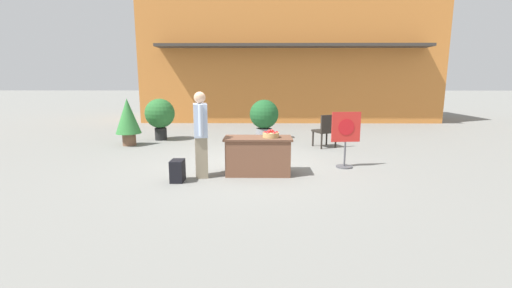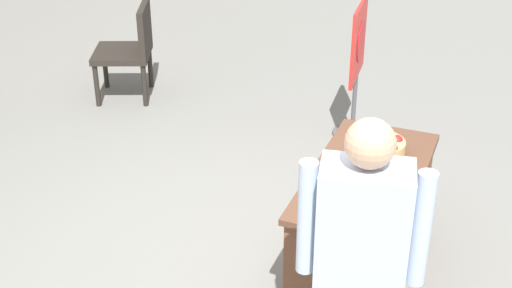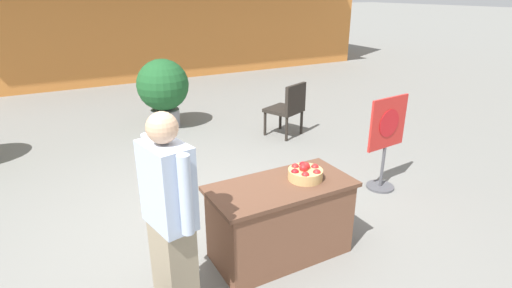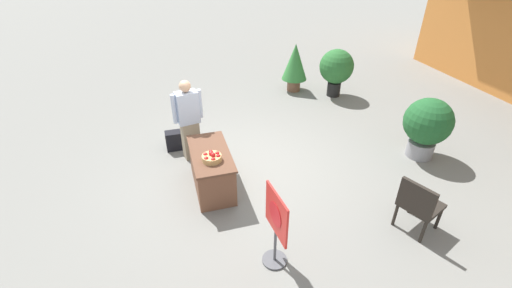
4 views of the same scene
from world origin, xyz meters
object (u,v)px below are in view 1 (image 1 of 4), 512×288
object	(u,v)px
apple_basket	(271,134)
potted_plant_near_right	(128,118)
backpack	(178,171)
patio_chair	(326,129)
potted_plant_far_left	(160,115)
display_table	(258,156)
person_visitor	(201,134)
potted_plant_far_right	(264,116)
poster_board	(346,137)

from	to	relation	value
apple_basket	potted_plant_near_right	xyz separation A→B (m)	(-4.13, 3.14, -0.02)
backpack	patio_chair	world-z (taller)	patio_chair
apple_basket	potted_plant_far_left	xyz separation A→B (m)	(-3.46, 4.12, -0.01)
patio_chair	potted_plant_near_right	distance (m)	5.83
patio_chair	potted_plant_near_right	bearing A→B (deg)	65.11
display_table	person_visitor	distance (m)	1.25
display_table	potted_plant_near_right	bearing A→B (deg)	141.01
apple_basket	potted_plant_far_right	xyz separation A→B (m)	(-0.09, 4.41, -0.08)
potted_plant_near_right	potted_plant_far_right	world-z (taller)	potted_plant_near_right
person_visitor	poster_board	world-z (taller)	person_visitor
backpack	person_visitor	bearing A→B (deg)	40.03
poster_board	potted_plant_far_right	world-z (taller)	potted_plant_far_right
person_visitor	potted_plant_far_left	xyz separation A→B (m)	(-2.07, 4.34, -0.04)
display_table	person_visitor	size ratio (longest dim) A/B	0.81
patio_chair	potted_plant_far_left	xyz separation A→B (m)	(-5.15, 1.25, 0.28)
apple_basket	backpack	world-z (taller)	apple_basket
patio_chair	potted_plant_far_left	size ratio (longest dim) A/B	0.71
backpack	potted_plant_far_right	distance (m)	5.28
poster_board	potted_plant_far_right	bearing A→B (deg)	-160.82
potted_plant_far_left	person_visitor	bearing A→B (deg)	-64.47
apple_basket	person_visitor	xyz separation A→B (m)	(-1.39, -0.22, 0.04)
apple_basket	potted_plant_near_right	distance (m)	5.19
apple_basket	poster_board	bearing A→B (deg)	18.91
apple_basket	potted_plant_far_left	world-z (taller)	potted_plant_far_left
display_table	backpack	distance (m)	1.65
apple_basket	patio_chair	world-z (taller)	patio_chair
potted_plant_far_right	potted_plant_near_right	bearing A→B (deg)	-162.65
display_table	poster_board	bearing A→B (deg)	16.21
potted_plant_near_right	potted_plant_far_left	xyz separation A→B (m)	(0.67, 0.97, 0.01)
potted_plant_far_right	patio_chair	bearing A→B (deg)	-40.96
person_visitor	potted_plant_far_right	distance (m)	4.81
display_table	backpack	world-z (taller)	display_table
apple_basket	person_visitor	distance (m)	1.41
potted_plant_near_right	potted_plant_far_right	size ratio (longest dim) A/B	1.08
backpack	potted_plant_far_left	distance (m)	5.00
patio_chair	backpack	bearing A→B (deg)	112.36
display_table	patio_chair	bearing A→B (deg)	55.71
patio_chair	potted_plant_far_right	size ratio (longest dim) A/B	0.74
poster_board	patio_chair	xyz separation A→B (m)	(0.02, 2.30, -0.15)
person_visitor	patio_chair	world-z (taller)	person_visitor
backpack	patio_chair	size ratio (longest dim) A/B	0.44
display_table	patio_chair	distance (m)	3.46
patio_chair	potted_plant_near_right	world-z (taller)	potted_plant_near_right
potted_plant_far_left	backpack	bearing A→B (deg)	-70.40
person_visitor	apple_basket	bearing A→B (deg)	-2.52
display_table	poster_board	distance (m)	2.03
display_table	potted_plant_far_right	xyz separation A→B (m)	(0.17, 4.40, 0.37)
potted_plant_near_right	poster_board	bearing A→B (deg)	-23.93
poster_board	potted_plant_near_right	world-z (taller)	potted_plant_near_right
apple_basket	poster_board	distance (m)	1.77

